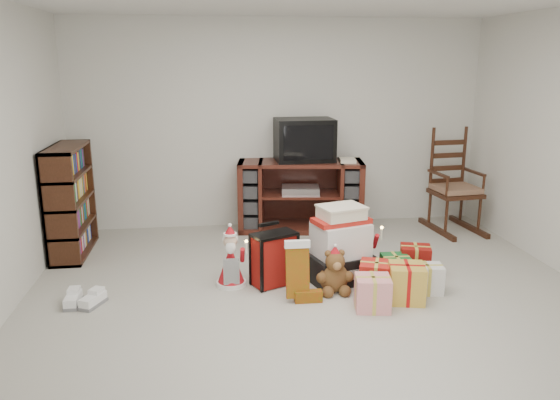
# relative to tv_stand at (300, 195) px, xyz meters

# --- Properties ---
(room) EXTENTS (5.01, 5.01, 2.51)m
(room) POSITION_rel_tv_stand_xyz_m (-0.23, -2.21, 0.83)
(room) COLOR #B7B4A8
(room) RESTS_ON ground
(tv_stand) EXTENTS (1.53, 0.72, 0.84)m
(tv_stand) POSITION_rel_tv_stand_xyz_m (0.00, 0.00, 0.00)
(tv_stand) COLOR #4C1D15
(tv_stand) RESTS_ON floor
(bookshelf) EXTENTS (0.31, 0.94, 1.15)m
(bookshelf) POSITION_rel_tv_stand_xyz_m (-2.54, -0.51, 0.13)
(bookshelf) COLOR #3D1D10
(bookshelf) RESTS_ON floor
(rocking_chair) EXTENTS (0.59, 0.89, 1.28)m
(rocking_chair) POSITION_rel_tv_stand_xyz_m (1.83, -0.23, 0.01)
(rocking_chair) COLOR #3D1D10
(rocking_chair) RESTS_ON floor
(gift_pile) EXTENTS (0.65, 0.55, 0.71)m
(gift_pile) POSITION_rel_tv_stand_xyz_m (0.10, -1.63, -0.11)
(gift_pile) COLOR black
(gift_pile) RESTS_ON floor
(red_suitcase) EXTENTS (0.43, 0.34, 0.58)m
(red_suitcase) POSITION_rel_tv_stand_xyz_m (-0.52, -1.65, -0.17)
(red_suitcase) COLOR maroon
(red_suitcase) RESTS_ON floor
(stocking) EXTENTS (0.26, 0.11, 0.54)m
(stocking) POSITION_rel_tv_stand_xyz_m (-0.37, -2.02, -0.15)
(stocking) COLOR #10740C
(stocking) RESTS_ON floor
(teddy_bear) EXTENTS (0.26, 0.23, 0.39)m
(teddy_bear) POSITION_rel_tv_stand_xyz_m (-0.01, -1.88, -0.25)
(teddy_bear) COLOR brown
(teddy_bear) RESTS_ON floor
(santa_figurine) EXTENTS (0.29, 0.28, 0.60)m
(santa_figurine) POSITION_rel_tv_stand_xyz_m (0.38, -1.43, -0.19)
(santa_figurine) COLOR #B1131B
(santa_figurine) RESTS_ON floor
(mrs_claus_figurine) EXTENTS (0.28, 0.27, 0.58)m
(mrs_claus_figurine) POSITION_rel_tv_stand_xyz_m (-0.92, -1.61, -0.20)
(mrs_claus_figurine) COLOR #B1131B
(mrs_claus_figurine) RESTS_ON floor
(sneaker_pair) EXTENTS (0.33, 0.29, 0.09)m
(sneaker_pair) POSITION_rel_tv_stand_xyz_m (-2.17, -1.87, -0.38)
(sneaker_pair) COLOR white
(sneaker_pair) RESTS_ON floor
(gift_cluster) EXTENTS (0.75, 1.05, 0.26)m
(gift_cluster) POSITION_rel_tv_stand_xyz_m (0.57, -1.94, -0.29)
(gift_cluster) COLOR #B51D14
(gift_cluster) RESTS_ON floor
(crt_television) EXTENTS (0.69, 0.51, 0.50)m
(crt_television) POSITION_rel_tv_stand_xyz_m (0.05, 0.03, 0.67)
(crt_television) COLOR black
(crt_television) RESTS_ON tv_stand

